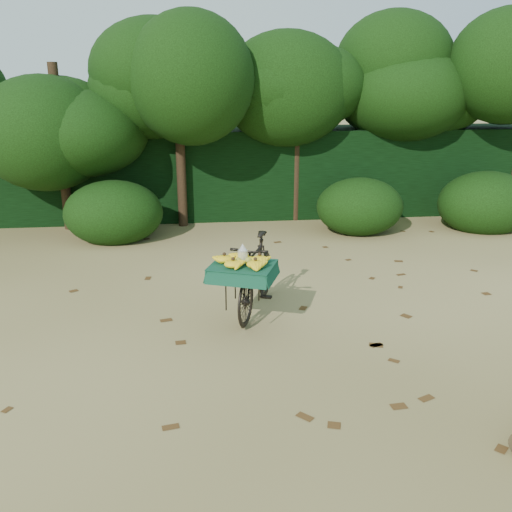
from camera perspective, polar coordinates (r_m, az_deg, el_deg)
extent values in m
plane|color=tan|center=(6.16, 8.88, -8.37)|extent=(80.00, 80.00, 0.00)
imported|color=black|center=(6.58, 0.02, -1.96)|extent=(0.98, 1.63, 0.95)
cube|color=black|center=(5.93, -1.42, -1.08)|extent=(0.47, 0.51, 0.02)
cube|color=#154E35|center=(5.92, -1.42, -0.94)|extent=(0.84, 0.77, 0.01)
ellipsoid|color=olive|center=(5.89, -0.81, -0.54)|extent=(0.09, 0.07, 0.10)
ellipsoid|color=olive|center=(5.96, -1.60, -0.32)|extent=(0.09, 0.07, 0.10)
ellipsoid|color=olive|center=(5.87, -1.87, -0.60)|extent=(0.09, 0.07, 0.10)
cylinder|color=#EAE5C6|center=(5.90, -1.41, -0.05)|extent=(0.11, 0.11, 0.14)
cube|color=black|center=(11.86, 1.07, 8.97)|extent=(26.00, 1.80, 1.80)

